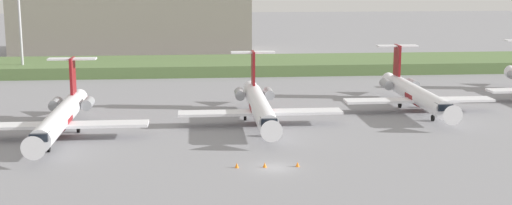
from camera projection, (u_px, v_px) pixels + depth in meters
The scene contains 10 objects.
ground_plane at pixel (252, 112), 104.82m from camera, with size 500.00×500.00×0.00m, color gray.
grass_berm at pixel (235, 65), 148.10m from camera, with size 320.00×20.00×2.31m, color #597542.
regional_jet_second at pixel (60, 117), 89.37m from camera, with size 22.81×31.00×9.00m.
regional_jet_third at pixel (259, 105), 97.18m from camera, with size 22.81×31.00×9.00m.
regional_jet_fourth at pixel (416, 94), 106.19m from camera, with size 22.81×31.00×9.00m.
antenna_mast at pixel (20, 27), 138.77m from camera, with size 4.40×0.50×24.17m.
distant_hangar at pixel (135, 25), 178.19m from camera, with size 58.54×27.25×14.75m, color gray.
safety_cone_front_marker at pixel (237, 165), 75.47m from camera, with size 0.44×0.44×0.55m, color orange.
safety_cone_mid_marker at pixel (265, 165), 75.63m from camera, with size 0.44×0.44×0.55m, color orange.
safety_cone_rear_marker at pixel (298, 164), 75.89m from camera, with size 0.44×0.44×0.55m, color orange.
Camera 1 is at (-8.43, -72.28, 21.38)m, focal length 48.32 mm.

